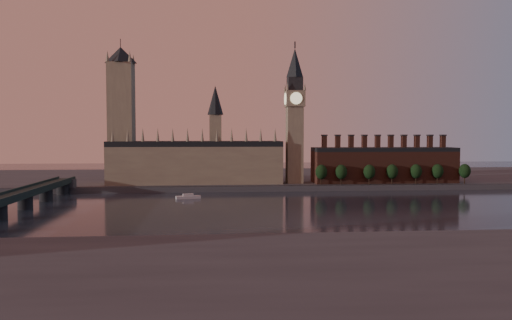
{
  "coord_description": "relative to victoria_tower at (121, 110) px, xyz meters",
  "views": [
    {
      "loc": [
        -51.01,
        -265.6,
        41.64
      ],
      "look_at": [
        -24.08,
        55.0,
        24.65
      ],
      "focal_mm": 35.0,
      "sensor_mm": 36.0,
      "label": 1
    }
  ],
  "objects": [
    {
      "name": "embankment_tree_5",
      "position": [
        236.45,
        -19.59,
        -45.62
      ],
      "size": [
        8.6,
        8.6,
        14.88
      ],
      "color": "black",
      "rests_on": "north_bank"
    },
    {
      "name": "embankment_tree_1",
      "position": [
        162.35,
        -20.73,
        -45.62
      ],
      "size": [
        8.6,
        8.6,
        14.88
      ],
      "color": "black",
      "rests_on": "north_bank"
    },
    {
      "name": "westminster_bridge",
      "position": [
        -35.0,
        -117.7,
        -51.65
      ],
      "size": [
        14.0,
        200.0,
        11.55
      ],
      "color": "#1C2B27",
      "rests_on": "ground"
    },
    {
      "name": "ground",
      "position": [
        120.0,
        -115.0,
        -59.09
      ],
      "size": [
        900.0,
        900.0,
        0.0
      ],
      "primitive_type": "plane",
      "color": "black",
      "rests_on": "ground"
    },
    {
      "name": "embankment_tree_3",
      "position": [
        201.15,
        -20.14,
        -45.62
      ],
      "size": [
        8.6,
        8.6,
        14.88
      ],
      "color": "black",
      "rests_on": "north_bank"
    },
    {
      "name": "embankment_tree_0",
      "position": [
        147.63,
        -19.6,
        -45.62
      ],
      "size": [
        8.6,
        8.6,
        14.88
      ],
      "color": "black",
      "rests_on": "north_bank"
    },
    {
      "name": "embankment_tree_6",
      "position": [
        257.77,
        -19.54,
        -45.62
      ],
      "size": [
        8.6,
        8.6,
        14.88
      ],
      "color": "black",
      "rests_on": "north_bank"
    },
    {
      "name": "big_ben",
      "position": [
        130.0,
        -5.0,
        -2.26
      ],
      "size": [
        15.0,
        15.0,
        107.0
      ],
      "color": "gray",
      "rests_on": "north_bank"
    },
    {
      "name": "chimney_block",
      "position": [
        200.0,
        -5.0,
        -41.27
      ],
      "size": [
        110.0,
        25.0,
        37.0
      ],
      "color": "#572D21",
      "rests_on": "north_bank"
    },
    {
      "name": "embankment_tree_2",
      "position": [
        183.43,
        -21.1,
        -45.62
      ],
      "size": [
        8.6,
        8.6,
        14.88
      ],
      "color": "black",
      "rests_on": "north_bank"
    },
    {
      "name": "victoria_tower",
      "position": [
        0.0,
        0.0,
        0.0
      ],
      "size": [
        24.0,
        24.0,
        108.0
      ],
      "color": "gray",
      "rests_on": "north_bank"
    },
    {
      "name": "north_bank",
      "position": [
        120.0,
        63.04,
        -57.09
      ],
      "size": [
        900.0,
        182.0,
        4.0
      ],
      "color": "#424247",
      "rests_on": "ground"
    },
    {
      "name": "palace_of_westminster",
      "position": [
        55.59,
        -0.09,
        -37.46
      ],
      "size": [
        130.0,
        30.3,
        74.0
      ],
      "color": "gray",
      "rests_on": "north_bank"
    },
    {
      "name": "river_boat",
      "position": [
        52.19,
        -60.11,
        -57.89
      ],
      "size": [
        16.24,
        7.65,
        3.13
      ],
      "rotation": [
        0.0,
        0.0,
        0.21
      ],
      "color": "silver",
      "rests_on": "ground"
    },
    {
      "name": "embankment_tree_4",
      "position": [
        219.71,
        -19.65,
        -45.62
      ],
      "size": [
        8.6,
        8.6,
        14.88
      ],
      "color": "black",
      "rests_on": "north_bank"
    }
  ]
}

